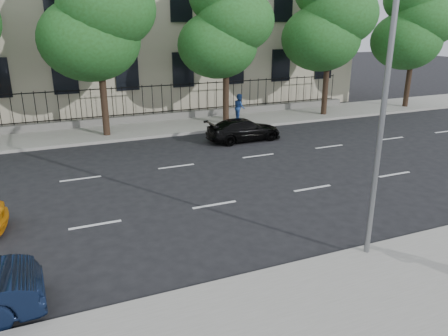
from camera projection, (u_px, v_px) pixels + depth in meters
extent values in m
plane|color=black|center=(246.00, 236.00, 12.89)|extent=(120.00, 120.00, 0.00)
cube|color=gray|center=(326.00, 314.00, 9.38)|extent=(60.00, 4.00, 0.15)
cube|color=gray|center=(141.00, 129.00, 25.07)|extent=(60.00, 4.00, 0.15)
cube|color=slate|center=(134.00, 119.00, 26.46)|extent=(30.00, 0.50, 0.40)
cube|color=black|center=(134.00, 114.00, 26.36)|extent=(28.80, 0.05, 0.05)
cube|color=black|center=(132.00, 87.00, 25.84)|extent=(28.80, 0.05, 0.05)
cylinder|color=slate|center=(384.00, 104.00, 10.46)|extent=(0.14, 0.14, 8.00)
cylinder|color=#382619|center=(104.00, 104.00, 23.07)|extent=(0.36, 0.36, 3.32)
ellipsoid|color=#234E1A|center=(90.00, 40.00, 22.12)|extent=(5.13, 5.13, 4.21)
ellipsoid|color=#234E1A|center=(107.00, 8.00, 21.54)|extent=(4.86, 4.86, 4.00)
cylinder|color=#382619|center=(226.00, 98.00, 25.69)|extent=(0.36, 0.36, 3.08)
ellipsoid|color=#234E1A|center=(218.00, 45.00, 24.84)|extent=(4.56, 4.56, 3.74)
ellipsoid|color=#234E1A|center=(236.00, 21.00, 24.30)|extent=(4.32, 4.32, 3.55)
cylinder|color=#382619|center=(325.00, 89.00, 28.24)|extent=(0.36, 0.36, 3.22)
ellipsoid|color=#234E1A|center=(321.00, 38.00, 27.33)|extent=(4.94, 4.94, 4.06)
ellipsoid|color=#234E1A|center=(340.00, 14.00, 26.76)|extent=(4.68, 4.68, 3.85)
cylinder|color=#382619|center=(408.00, 85.00, 30.85)|extent=(0.36, 0.36, 3.01)
ellipsoid|color=#234E1A|center=(406.00, 41.00, 29.99)|extent=(4.75, 4.75, 3.90)
ellipsoid|color=#234E1A|center=(424.00, 20.00, 29.44)|extent=(4.50, 4.50, 3.70)
imported|color=black|center=(244.00, 130.00, 22.87)|extent=(4.08, 1.77, 1.17)
imported|color=navy|center=(239.00, 107.00, 26.72)|extent=(0.75, 0.89, 1.63)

